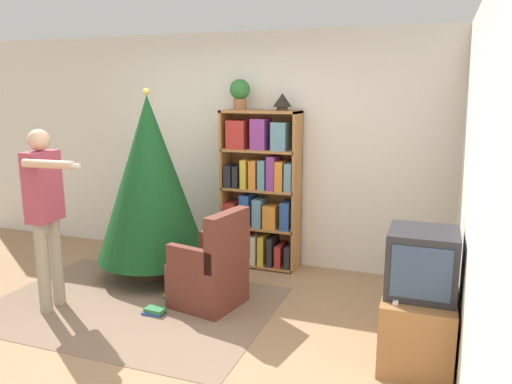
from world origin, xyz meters
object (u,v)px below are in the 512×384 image
(potted_plant, at_px, (240,92))
(christmas_tree, at_px, (150,179))
(armchair, at_px, (211,272))
(standing_person, at_px, (45,205))
(television, at_px, (422,262))
(table_lamp, at_px, (282,101))
(bookshelf, at_px, (260,193))

(potted_plant, bearing_deg, christmas_tree, -135.55)
(armchair, relative_size, standing_person, 0.56)
(television, xyz_separation_m, potted_plant, (-2.01, 1.52, 1.18))
(christmas_tree, bearing_deg, television, -16.61)
(armchair, bearing_deg, christmas_tree, -105.97)
(christmas_tree, distance_m, standing_person, 1.11)
(christmas_tree, height_order, armchair, christmas_tree)
(potted_plant, relative_size, table_lamp, 1.64)
(christmas_tree, distance_m, potted_plant, 1.34)
(television, bearing_deg, armchair, 168.93)
(television, height_order, potted_plant, potted_plant)
(table_lamp, bearing_deg, standing_person, -133.92)
(christmas_tree, height_order, table_lamp, christmas_tree)
(potted_plant, bearing_deg, bookshelf, -2.53)
(bookshelf, height_order, television, bookshelf)
(standing_person, height_order, potted_plant, potted_plant)
(television, xyz_separation_m, table_lamp, (-1.52, 1.52, 1.09))
(potted_plant, distance_m, table_lamp, 0.49)
(potted_plant, bearing_deg, armchair, -81.55)
(armchair, distance_m, potted_plant, 2.01)
(table_lamp, bearing_deg, christmas_tree, -149.53)
(television, relative_size, table_lamp, 2.40)
(television, distance_m, armchair, 1.92)
(bookshelf, relative_size, armchair, 1.91)
(television, xyz_separation_m, armchair, (-1.83, 0.36, -0.45))
(bookshelf, relative_size, potted_plant, 5.34)
(christmas_tree, distance_m, table_lamp, 1.61)
(christmas_tree, relative_size, armchair, 2.16)
(armchair, xyz_separation_m, potted_plant, (-0.17, 1.16, 1.62))
(bookshelf, distance_m, armchair, 1.27)
(television, bearing_deg, bookshelf, 139.47)
(potted_plant, bearing_deg, standing_person, -124.29)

